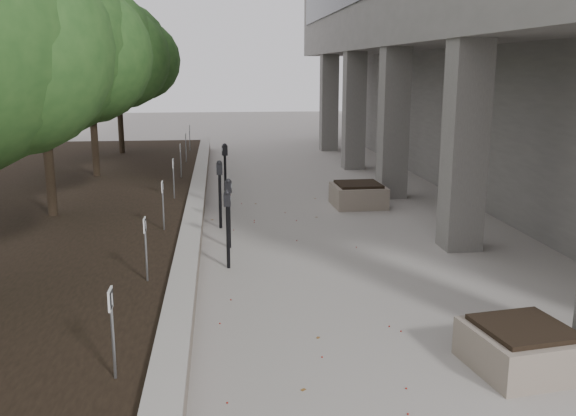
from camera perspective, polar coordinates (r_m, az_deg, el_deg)
retaining_wall at (r=14.87m, az=-8.33°, el=-0.04°), size 0.39×26.00×0.50m
planting_bed at (r=15.47m, az=-22.06°, el=-0.54°), size 7.00×26.00×0.40m
crabapple_tree_3 at (r=13.97m, az=-21.36°, el=10.32°), size 4.60×4.00×5.44m
crabapple_tree_4 at (r=18.84m, az=-17.45°, el=10.98°), size 4.60×4.00×5.44m
crabapple_tree_5 at (r=23.77m, az=-15.16°, el=11.35°), size 4.60×4.00×5.44m
parking_sign_2 at (r=6.63m, az=-15.59°, el=-10.95°), size 0.04×0.22×0.96m
parking_sign_3 at (r=9.44m, az=-12.75°, el=-3.69°), size 0.04×0.22×0.96m
parking_sign_4 at (r=12.33m, az=-11.25°, el=0.21°), size 0.04×0.22×0.96m
parking_sign_5 at (r=15.27m, az=-10.32°, el=2.63°), size 0.04×0.22×0.96m
parking_sign_6 at (r=18.22m, az=-9.69°, el=4.26°), size 0.04×0.22×0.96m
parking_sign_7 at (r=21.19m, az=-9.23°, el=5.43°), size 0.04×0.22×0.96m
parking_sign_8 at (r=24.17m, az=-8.89°, el=6.32°), size 0.04×0.22×0.96m
parking_meter_2 at (r=11.07m, az=-5.47°, el=-1.93°), size 0.15×0.11×1.41m
parking_meter_3 at (r=12.32m, az=-5.37°, el=-0.49°), size 0.16×0.13×1.39m
parking_meter_4 at (r=13.84m, az=-6.18°, el=1.22°), size 0.15×0.11×1.51m
parking_meter_5 at (r=16.64m, az=-5.71°, el=3.22°), size 0.18×0.15×1.55m
planter_front at (r=8.05m, az=20.48°, el=-11.71°), size 1.33×1.33×0.54m
planter_back at (r=16.18m, az=6.38°, el=1.23°), size 1.32×1.32×0.60m
berry_scatter at (r=11.12m, az=-0.02°, el=-5.54°), size 3.30×14.10×0.02m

